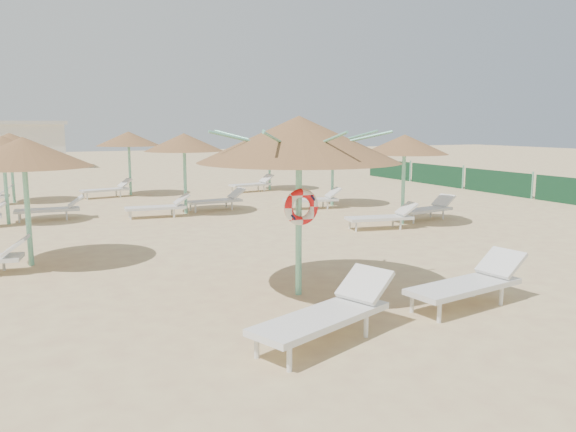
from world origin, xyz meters
name	(u,v)px	position (x,y,z in m)	size (l,w,h in m)	color
ground	(323,298)	(0.00, 0.00, 0.00)	(120.00, 120.00, 0.00)	#D9C284
main_palapa	(299,140)	(-0.30, 0.36, 2.69)	(3.45, 3.45, 3.09)	#75CBA8
lounger_main_a	(329,312)	(-0.88, -1.75, 0.41)	(2.44, 1.50, 0.85)	silver
lounger_main_b	(470,282)	(1.97, -1.39, 0.39)	(2.34, 1.02, 0.82)	silver
palapa_field	(179,144)	(0.27, 10.83, 2.29)	(15.04, 14.24, 2.70)	#75CBA8
service_hut	(1,145)	(-6.00, 35.00, 1.64)	(8.40, 4.40, 3.25)	silver
windbreak_fence	(497,182)	(14.00, 9.96, 0.50)	(0.08, 19.84, 1.10)	#1B5128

